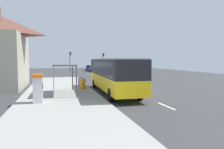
{
  "coord_description": "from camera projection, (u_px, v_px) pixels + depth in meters",
  "views": [
    {
      "loc": [
        -6.77,
        -18.09,
        3.08
      ],
      "look_at": [
        -1.0,
        3.09,
        1.5
      ],
      "focal_mm": 33.19,
      "sensor_mm": 36.0,
      "label": 1
    }
  ],
  "objects": [
    {
      "name": "traffic_light_far_side",
      "position": [
        70.0,
        58.0,
        53.66
      ],
      "size": [
        0.49,
        0.28,
        5.17
      ],
      "color": "#2D2D2D",
      "rests_on": "ground"
    },
    {
      "name": "lane_stripe_seg_7",
      "position": [
        88.0,
        73.0,
        47.38
      ],
      "size": [
        0.16,
        2.2,
        0.01
      ],
      "primitive_type": "cube",
      "color": "silver",
      "rests_on": "ground"
    },
    {
      "name": "bus_shelter",
      "position": [
        60.0,
        71.0,
        17.4
      ],
      "size": [
        1.8,
        4.0,
        2.5
      ],
      "color": "#4C4C51",
      "rests_on": "sidewalk_platform"
    },
    {
      "name": "lane_stripe_seg_1",
      "position": [
        137.0,
        94.0,
        18.51
      ],
      "size": [
        0.16,
        2.2,
        0.01
      ],
      "primitive_type": "cube",
      "color": "silver",
      "rests_on": "ground"
    },
    {
      "name": "recycling_bin_red",
      "position": [
        81.0,
        83.0,
        21.83
      ],
      "size": [
        0.52,
        0.52,
        0.95
      ],
      "primitive_type": "cylinder",
      "color": "red",
      "rests_on": "sidewalk_platform"
    },
    {
      "name": "recycling_bin_blue",
      "position": [
        80.0,
        82.0,
        22.5
      ],
      "size": [
        0.52,
        0.52,
        0.95
      ],
      "primitive_type": "cylinder",
      "color": "blue",
      "rests_on": "sidewalk_platform"
    },
    {
      "name": "sidewalk_platform",
      "position": [
        60.0,
        91.0,
        19.65
      ],
      "size": [
        6.2,
        30.0,
        0.18
      ],
      "primitive_type": "cube",
      "color": "#999993",
      "rests_on": "ground"
    },
    {
      "name": "sedan_far",
      "position": [
        89.0,
        68.0,
        57.81
      ],
      "size": [
        2.04,
        4.49,
        1.52
      ],
      "color": "navy",
      "rests_on": "ground"
    },
    {
      "name": "lane_stripe_seg_0",
      "position": [
        166.0,
        106.0,
        13.7
      ],
      "size": [
        0.16,
        2.2,
        0.01
      ],
      "primitive_type": "cube",
      "color": "silver",
      "rests_on": "ground"
    },
    {
      "name": "lane_stripe_seg_5",
      "position": [
        96.0,
        76.0,
        37.75
      ],
      "size": [
        0.16,
        2.2,
        0.01
      ],
      "primitive_type": "cube",
      "color": "silver",
      "rests_on": "ground"
    },
    {
      "name": "lane_stripe_seg_3",
      "position": [
        109.0,
        82.0,
        28.13
      ],
      "size": [
        0.16,
        2.2,
        0.01
      ],
      "primitive_type": "cube",
      "color": "silver",
      "rests_on": "ground"
    },
    {
      "name": "bus",
      "position": [
        113.0,
        73.0,
        18.93
      ],
      "size": [
        2.75,
        11.06,
        3.21
      ],
      "color": "yellow",
      "rests_on": "ground"
    },
    {
      "name": "lane_stripe_seg_2",
      "position": [
        121.0,
        87.0,
        23.32
      ],
      "size": [
        0.16,
        2.2,
        0.01
      ],
      "primitive_type": "cube",
      "color": "silver",
      "rests_on": "ground"
    },
    {
      "name": "lane_stripe_seg_4",
      "position": [
        102.0,
        79.0,
        32.94
      ],
      "size": [
        0.16,
        2.2,
        0.01
      ],
      "primitive_type": "cube",
      "color": "silver",
      "rests_on": "ground"
    },
    {
      "name": "recycling_bin_orange",
      "position": [
        83.0,
        84.0,
        20.48
      ],
      "size": [
        0.52,
        0.52,
        0.95
      ],
      "primitive_type": "cylinder",
      "color": "orange",
      "rests_on": "sidewalk_platform"
    },
    {
      "name": "white_van",
      "position": [
        107.0,
        69.0,
        37.56
      ],
      "size": [
        2.23,
        5.28,
        2.3
      ],
      "color": "white",
      "rests_on": "ground"
    },
    {
      "name": "sedan_near",
      "position": [
        93.0,
        69.0,
        51.72
      ],
      "size": [
        2.0,
        4.47,
        1.52
      ],
      "color": "navy",
      "rests_on": "ground"
    },
    {
      "name": "traffic_light_near_side",
      "position": [
        103.0,
        59.0,
        55.16
      ],
      "size": [
        0.49,
        0.28,
        4.84
      ],
      "color": "#2D2D2D",
      "rests_on": "ground"
    },
    {
      "name": "ground_plane",
      "position": [
        100.0,
        79.0,
        32.88
      ],
      "size": [
        56.0,
        92.0,
        0.04
      ],
      "primitive_type": "cube",
      "color": "#38383A"
    },
    {
      "name": "lane_stripe_seg_6",
      "position": [
        91.0,
        75.0,
        42.57
      ],
      "size": [
        0.16,
        2.2,
        0.01
      ],
      "primitive_type": "cube",
      "color": "silver",
      "rests_on": "ground"
    },
    {
      "name": "ticket_machine",
      "position": [
        38.0,
        88.0,
        13.91
      ],
      "size": [
        0.66,
        0.76,
        1.94
      ],
      "color": "silver",
      "rests_on": "sidewalk_platform"
    },
    {
      "name": "recycling_bin_green",
      "position": [
        82.0,
        83.0,
        21.15
      ],
      "size": [
        0.52,
        0.52,
        0.95
      ],
      "primitive_type": "cylinder",
      "color": "green",
      "rests_on": "sidewalk_platform"
    }
  ]
}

